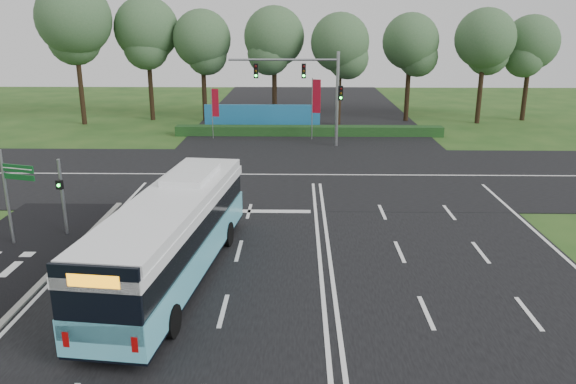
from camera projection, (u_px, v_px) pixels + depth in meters
name	position (u px, v px, depth m)	size (l,w,h in m)	color
ground	(319.00, 252.00, 23.02)	(120.00, 120.00, 0.00)	#204717
road_main	(319.00, 252.00, 23.02)	(20.00, 120.00, 0.04)	black
road_cross	(312.00, 175.00, 34.49)	(120.00, 14.00, 0.05)	black
kerb_strip	(43.00, 281.00, 20.31)	(0.25, 18.00, 0.12)	gray
city_bus	(173.00, 235.00, 20.10)	(3.83, 12.20, 3.44)	#5BBDD4
pedestrian_signal	(62.00, 195.00, 24.32)	(0.32, 0.42, 3.45)	gray
street_sign	(12.00, 187.00, 23.04)	(1.54, 0.53, 4.10)	gray
banner_flag_left	(215.00, 106.00, 44.37)	(0.59, 0.18, 4.10)	gray
banner_flag_mid	(315.00, 100.00, 43.90)	(0.69, 0.29, 4.88)	gray
traffic_light_gantry	(313.00, 84.00, 41.26)	(8.41, 0.28, 7.00)	gray
hedge	(309.00, 131.00, 46.34)	(22.00, 1.20, 0.80)	#133413
blue_hoarding	(262.00, 117.00, 48.59)	(10.00, 0.30, 2.20)	#1C669A
eucalyptus_row	(275.00, 34.00, 50.36)	(46.93, 8.71, 12.59)	black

